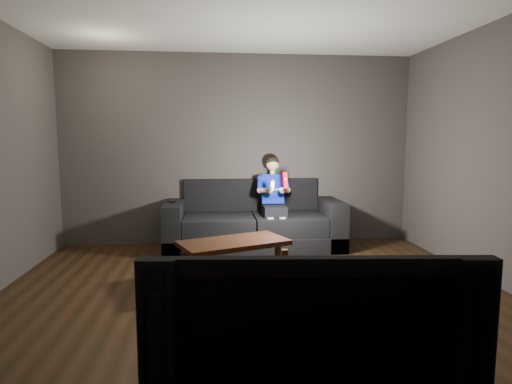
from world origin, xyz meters
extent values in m
plane|color=black|center=(0.00, 0.00, 0.00)|extent=(5.00, 5.00, 0.00)
cube|color=#3E3735|center=(0.00, 2.50, 1.35)|extent=(5.00, 0.04, 2.70)
cube|color=#3E3735|center=(0.00, -2.50, 1.35)|extent=(5.00, 0.04, 2.70)
cube|color=black|center=(0.17, 2.14, 0.10)|extent=(2.41, 1.04, 0.21)
cube|color=black|center=(-0.31, 2.03, 0.33)|extent=(0.94, 0.73, 0.25)
cube|color=black|center=(0.66, 2.03, 0.33)|extent=(0.94, 0.73, 0.25)
cube|color=black|center=(0.17, 2.54, 0.70)|extent=(1.93, 0.24, 0.47)
cube|color=black|center=(-0.91, 2.14, 0.33)|extent=(0.24, 1.04, 0.66)
cube|color=black|center=(1.26, 2.14, 0.33)|extent=(0.24, 1.04, 0.66)
cube|color=black|center=(0.45, 2.01, 0.53)|extent=(0.31, 0.39, 0.14)
cube|color=#02229D|center=(0.45, 2.22, 0.81)|extent=(0.31, 0.22, 0.43)
cube|color=yellow|center=(0.45, 2.13, 0.87)|extent=(0.09, 0.09, 0.10)
cube|color=red|center=(0.45, 2.13, 0.87)|extent=(0.06, 0.06, 0.07)
cylinder|color=#D4AF81|center=(0.45, 2.22, 1.04)|extent=(0.07, 0.07, 0.06)
sphere|color=#D4AF81|center=(0.45, 2.22, 1.16)|extent=(0.18, 0.18, 0.18)
ellipsoid|color=black|center=(0.45, 2.23, 1.18)|extent=(0.19, 0.19, 0.16)
cylinder|color=#02229D|center=(0.26, 2.15, 0.88)|extent=(0.08, 0.23, 0.19)
cylinder|color=#02229D|center=(0.64, 2.15, 0.88)|extent=(0.08, 0.23, 0.19)
cylinder|color=#D4AF81|center=(0.32, 1.99, 0.84)|extent=(0.14, 0.24, 0.10)
cylinder|color=#D4AF81|center=(0.59, 1.99, 0.84)|extent=(0.14, 0.24, 0.10)
sphere|color=#D4AF81|center=(0.37, 1.89, 0.83)|extent=(0.09, 0.09, 0.09)
sphere|color=#D4AF81|center=(0.54, 1.89, 0.83)|extent=(0.09, 0.09, 0.09)
cylinder|color=#D4AF81|center=(0.37, 1.81, 0.31)|extent=(0.09, 0.09, 0.35)
cylinder|color=#D4AF81|center=(0.53, 1.81, 0.31)|extent=(0.09, 0.09, 0.35)
cube|color=red|center=(0.54, 1.67, 0.98)|extent=(0.07, 0.09, 0.21)
cube|color=maroon|center=(0.54, 1.65, 1.04)|extent=(0.03, 0.02, 0.03)
cylinder|color=white|center=(0.54, 1.65, 0.97)|extent=(0.02, 0.01, 0.02)
ellipsoid|color=white|center=(0.37, 1.68, 0.93)|extent=(0.08, 0.10, 0.15)
cylinder|color=black|center=(0.37, 1.64, 0.98)|extent=(0.03, 0.01, 0.03)
cube|color=black|center=(-0.91, 2.09, 0.67)|extent=(0.06, 0.15, 0.03)
cube|color=black|center=(-0.91, 2.13, 0.69)|extent=(0.02, 0.02, 0.00)
cube|color=black|center=(-0.17, 0.84, 0.39)|extent=(1.27, 0.95, 0.05)
cube|color=black|center=(-0.68, 0.60, 0.18)|extent=(0.06, 0.06, 0.36)
cube|color=black|center=(0.35, 0.60, 0.18)|extent=(0.06, 0.06, 0.36)
cube|color=black|center=(-0.68, 1.07, 0.18)|extent=(0.06, 0.06, 0.36)
cube|color=black|center=(0.35, 1.07, 0.18)|extent=(0.06, 0.06, 0.36)
imported|color=black|center=(-0.05, -2.27, 0.80)|extent=(1.15, 0.25, 0.66)
camera|label=1|loc=(-0.39, -3.67, 1.50)|focal=30.00mm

